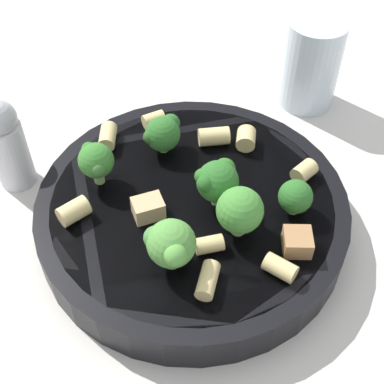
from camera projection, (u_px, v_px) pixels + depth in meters
The scene contains 21 objects.
ground_plane at pixel (192, 226), 0.49m from camera, with size 2.00×2.00×0.00m, color beige.
pasta_bowl at pixel (192, 211), 0.47m from camera, with size 0.27×0.27×0.04m.
broccoli_floret_0 at pixel (217, 182), 0.44m from camera, with size 0.04×0.04×0.04m.
broccoli_floret_1 at pixel (296, 194), 0.44m from camera, with size 0.03×0.03×0.03m.
broccoli_floret_2 at pixel (170, 244), 0.40m from camera, with size 0.04×0.04×0.05m.
broccoli_floret_3 at pixel (240, 211), 0.42m from camera, with size 0.04×0.04×0.05m.
broccoli_floret_4 at pixel (163, 133), 0.49m from camera, with size 0.03×0.04×0.04m.
broccoli_floret_5 at pixel (96, 161), 0.46m from camera, with size 0.03×0.03×0.04m.
rigatoni_0 at pixel (74, 211), 0.44m from camera, with size 0.02×0.02×0.03m, color #E0C67F.
rigatoni_1 at pixel (208, 280), 0.40m from camera, with size 0.01×0.01×0.03m, color #E0C67F.
rigatoni_2 at pixel (209, 244), 0.42m from camera, with size 0.01×0.01×0.02m, color #E0C67F.
rigatoni_3 at pixel (154, 120), 0.52m from camera, with size 0.01×0.01×0.02m, color #E0C67F.
rigatoni_4 at pixel (304, 171), 0.47m from camera, with size 0.02×0.02×0.02m, color #E0C67F.
rigatoni_5 at pixel (108, 136), 0.51m from camera, with size 0.02×0.02×0.03m, color #E0C67F.
rigatoni_6 at pixel (280, 268), 0.41m from camera, with size 0.01×0.01×0.03m, color #E0C67F.
rigatoni_7 at pixel (214, 136), 0.50m from camera, with size 0.02×0.02×0.03m, color #E0C67F.
rigatoni_8 at pixel (246, 139), 0.50m from camera, with size 0.02×0.02×0.02m, color #E0C67F.
chicken_chunk_0 at pixel (297, 242), 0.42m from camera, with size 0.02×0.02×0.02m, color #A87A4C.
chicken_chunk_1 at pixel (148, 208), 0.44m from camera, with size 0.03×0.02×0.02m, color tan.
drinking_glass at pixel (310, 69), 0.58m from camera, with size 0.06×0.06×0.10m.
pepper_shaker at pixel (7, 144), 0.49m from camera, with size 0.04×0.04×0.10m.
Camera 1 is at (0.04, -0.30, 0.38)m, focal length 50.00 mm.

